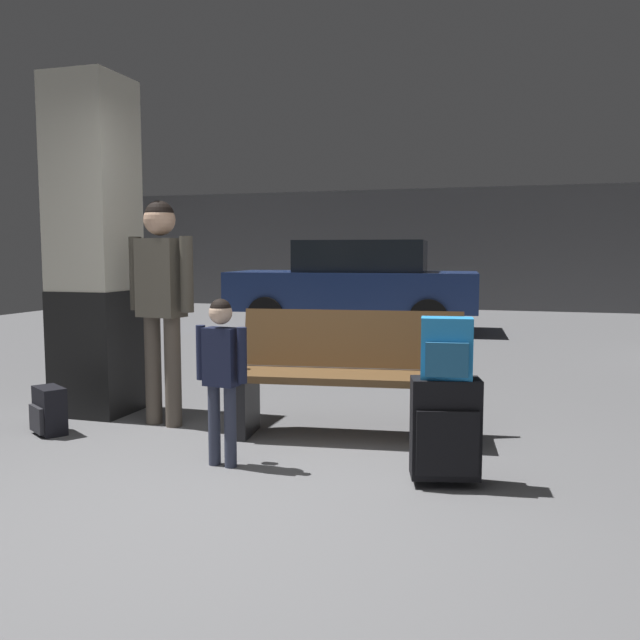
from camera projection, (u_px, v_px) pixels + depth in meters
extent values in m
cube|color=slate|center=(374.00, 379.00, 7.22)|extent=(18.00, 18.00, 0.10)
cube|color=#565658|center=(455.00, 249.00, 15.52)|extent=(18.00, 0.12, 2.80)
cube|color=black|center=(98.00, 352.00, 5.45)|extent=(0.57, 0.57, 1.00)
cube|color=beige|center=(92.00, 185.00, 5.32)|extent=(0.56, 0.56, 1.67)
cube|color=brown|center=(347.00, 377.00, 4.66)|extent=(1.64, 0.63, 0.05)
cube|color=brown|center=(352.00, 339.00, 4.88)|extent=(1.60, 0.31, 0.42)
cube|color=black|center=(247.00, 406.00, 4.80)|extent=(0.13, 0.41, 0.41)
cube|color=black|center=(452.00, 414.00, 4.56)|extent=(0.13, 0.41, 0.41)
cube|color=black|center=(445.00, 428.00, 3.75)|extent=(0.42, 0.28, 0.56)
cube|color=black|center=(448.00, 444.00, 3.64)|extent=(0.34, 0.10, 0.36)
cube|color=#A5A5AA|center=(444.00, 378.00, 3.80)|extent=(0.14, 0.06, 0.02)
cylinder|color=black|center=(414.00, 475.00, 3.87)|extent=(0.03, 0.05, 0.04)
cylinder|color=black|center=(470.00, 476.00, 3.85)|extent=(0.03, 0.05, 0.04)
cube|color=#268CD8|center=(447.00, 348.00, 3.70)|extent=(0.30, 0.19, 0.34)
cube|color=#23608E|center=(447.00, 360.00, 3.61)|extent=(0.23, 0.06, 0.19)
cylinder|color=black|center=(447.00, 320.00, 3.69)|extent=(0.06, 0.03, 0.02)
cylinder|color=#33384C|center=(230.00, 427.00, 4.06)|extent=(0.07, 0.07, 0.50)
cylinder|color=#33384C|center=(214.00, 425.00, 4.10)|extent=(0.07, 0.07, 0.50)
cube|color=#191E38|center=(221.00, 357.00, 4.04)|extent=(0.22, 0.14, 0.35)
cylinder|color=#191E38|center=(242.00, 355.00, 3.98)|extent=(0.06, 0.06, 0.34)
cylinder|color=#191E38|center=(201.00, 352.00, 4.10)|extent=(0.06, 0.06, 0.34)
sphere|color=beige|center=(221.00, 313.00, 4.01)|extent=(0.14, 0.14, 0.14)
sphere|color=black|center=(221.00, 309.00, 4.01)|extent=(0.13, 0.13, 0.13)
cylinder|color=white|center=(220.00, 351.00, 4.16)|extent=(0.06, 0.06, 0.10)
cylinder|color=red|center=(220.00, 339.00, 4.15)|extent=(0.01, 0.01, 0.06)
cylinder|color=brown|center=(173.00, 372.00, 5.01)|extent=(0.12, 0.12, 0.82)
cylinder|color=brown|center=(153.00, 370.00, 5.09)|extent=(0.12, 0.12, 0.82)
cube|color=#4C473D|center=(161.00, 278.00, 4.98)|extent=(0.37, 0.25, 0.58)
cylinder|color=#4C473D|center=(187.00, 274.00, 4.87)|extent=(0.10, 0.10, 0.55)
cylinder|color=#4C473D|center=(136.00, 273.00, 5.09)|extent=(0.10, 0.10, 0.55)
sphere|color=tan|center=(159.00, 220.00, 4.94)|extent=(0.23, 0.23, 0.23)
sphere|color=black|center=(159.00, 215.00, 4.94)|extent=(0.21, 0.21, 0.21)
cube|color=black|center=(50.00, 410.00, 4.82)|extent=(0.32, 0.29, 0.34)
cube|color=#28282D|center=(36.00, 419.00, 4.77)|extent=(0.21, 0.15, 0.19)
cylinder|color=black|center=(49.00, 389.00, 4.81)|extent=(0.06, 0.05, 0.02)
cube|color=navy|center=(353.00, 291.00, 11.35)|extent=(4.24, 2.06, 0.64)
cube|color=black|center=(362.00, 256.00, 11.26)|extent=(2.23, 1.72, 0.52)
cylinder|color=black|center=(266.00, 315.00, 10.86)|extent=(0.62, 0.25, 0.60)
cylinder|color=black|center=(290.00, 307.00, 12.42)|extent=(0.62, 0.25, 0.60)
cylinder|color=black|center=(429.00, 318.00, 10.34)|extent=(0.62, 0.25, 0.60)
cylinder|color=black|center=(432.00, 310.00, 11.90)|extent=(0.62, 0.25, 0.60)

